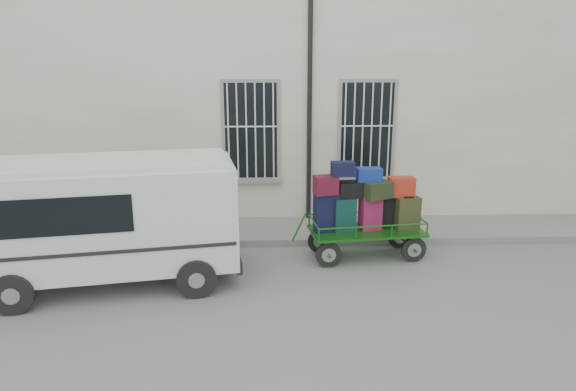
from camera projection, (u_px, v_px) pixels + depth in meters
The scene contains 5 objects.
ground at pixel (269, 273), 9.60m from camera, with size 80.00×80.00×0.00m, color slate.
building at pixel (268, 91), 14.13m from camera, with size 24.00×5.15×6.00m.
sidewalk at pixel (269, 231), 11.71m from camera, with size 24.00×1.70×0.15m, color slate.
luggage_cart at pixel (366, 210), 10.13m from camera, with size 2.66×1.27×1.98m.
van at pixel (109, 214), 8.89m from camera, with size 4.64×2.58×2.22m.
Camera 1 is at (0.02, -8.90, 3.90)m, focal length 32.00 mm.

